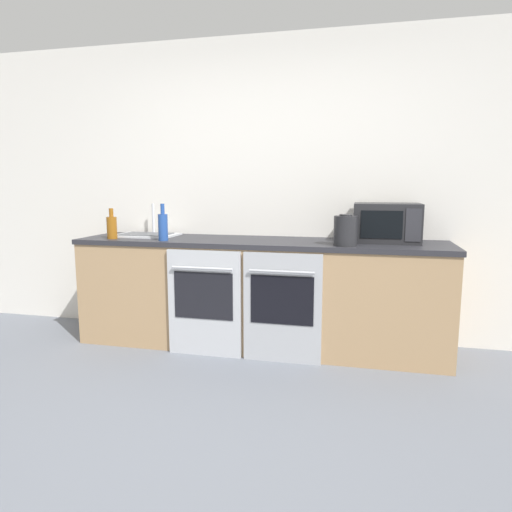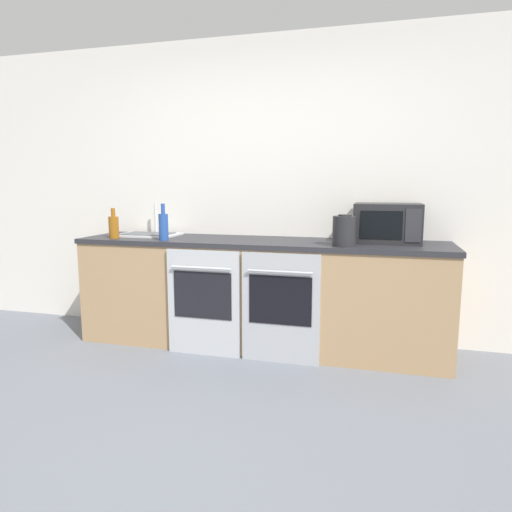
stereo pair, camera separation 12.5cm
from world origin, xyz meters
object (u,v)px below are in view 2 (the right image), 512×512
bottle_amber (114,226)px  kettle (344,231)px  oven_left (203,302)px  bottle_blue (164,226)px  microwave (387,223)px  oven_right (280,308)px  sink (148,234)px

bottle_amber → kettle: bottle_amber is taller
kettle → oven_left: bearing=-173.2°
oven_left → bottle_blue: (-0.39, 0.12, 0.58)m
microwave → bottle_blue: microwave is taller
bottle_amber → kettle: (1.92, -0.01, 0.01)m
bottle_amber → oven_left: bearing=-9.4°
oven_right → bottle_blue: bottle_blue is taller
oven_left → sink: bearing=149.3°
bottle_amber → microwave: bearing=7.5°
oven_right → kettle: (0.45, 0.13, 0.58)m
microwave → kettle: bearing=-134.7°
microwave → sink: bearing=-179.1°
microwave → bottle_amber: 2.25m
bottle_amber → kettle: bearing=-0.4°
bottle_blue → kettle: bearing=0.1°
microwave → oven_right: bearing=-149.9°
kettle → microwave: bearing=45.3°
microwave → sink: size_ratio=0.96×
kettle → bottle_blue: bearing=-179.9°
oven_left → bottle_blue: bearing=162.1°
oven_right → bottle_amber: bearing=174.5°
microwave → bottle_blue: (-1.76, -0.31, -0.04)m
microwave → bottle_blue: size_ratio=1.70×
kettle → sink: bearing=171.0°
oven_left → sink: sink is taller
bottle_amber → bottle_blue: 0.47m
oven_right → microwave: 1.07m
bottle_amber → sink: size_ratio=0.48×
oven_right → bottle_blue: size_ratio=2.83×
sink → bottle_blue: bearing=-43.6°
microwave → bottle_amber: (-2.23, -0.29, -0.05)m
bottle_blue → oven_right: bearing=-7.1°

